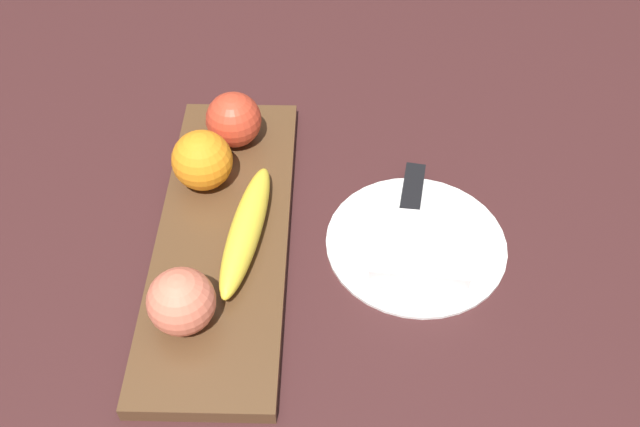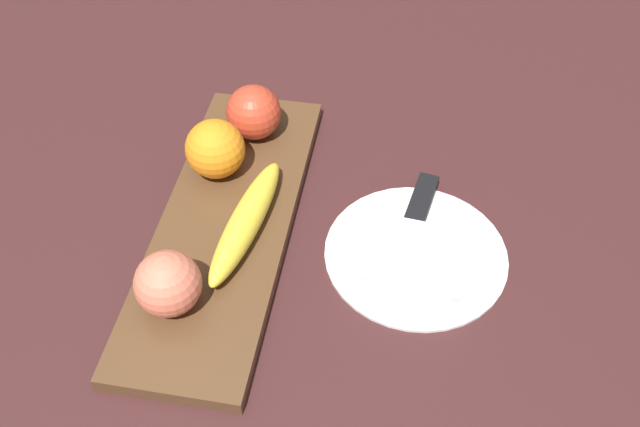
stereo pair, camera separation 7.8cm
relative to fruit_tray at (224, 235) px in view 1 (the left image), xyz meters
name	(u,v)px [view 1 (the left image)]	position (x,y,z in m)	size (l,w,h in m)	color
ground_plane	(233,241)	(0.00, 0.01, -0.01)	(2.40, 2.40, 0.00)	#3A1B1C
fruit_tray	(224,235)	(0.00, 0.00, 0.00)	(0.45, 0.15, 0.02)	#52361F
apple	(234,120)	(-0.15, 0.00, 0.04)	(0.07, 0.07, 0.07)	#C33C25
banana	(246,229)	(0.01, 0.03, 0.03)	(0.19, 0.03, 0.03)	yellow
orange_near_apple	(202,160)	(-0.08, -0.03, 0.05)	(0.07, 0.07, 0.07)	orange
peach	(181,301)	(0.12, -0.02, 0.04)	(0.07, 0.07, 0.07)	#DD7056
dinner_plate	(416,241)	(0.00, 0.22, -0.01)	(0.21, 0.21, 0.01)	white
folded_napkin	(419,249)	(0.03, 0.22, 0.01)	(0.09, 0.11, 0.03)	white
knife	(411,202)	(-0.05, 0.22, 0.00)	(0.18, 0.05, 0.01)	silver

